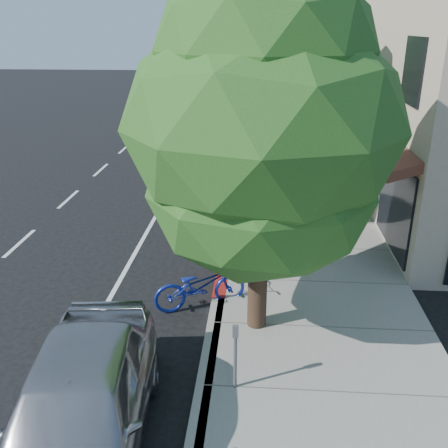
# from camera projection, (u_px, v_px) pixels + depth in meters

# --- Properties ---
(ground) EXTENTS (120.00, 120.00, 0.00)m
(ground) POSITION_uv_depth(u_px,v_px,m) (222.00, 283.00, 12.57)
(ground) COLOR black
(ground) RESTS_ON ground
(sidewalk) EXTENTS (4.60, 56.00, 0.15)m
(sidewalk) POSITION_uv_depth(u_px,v_px,m) (295.00, 186.00, 19.78)
(sidewalk) COLOR gray
(sidewalk) RESTS_ON ground
(curb) EXTENTS (0.30, 56.00, 0.15)m
(curb) POSITION_uv_depth(u_px,v_px,m) (237.00, 185.00, 19.94)
(curb) COLOR #9E998E
(curb) RESTS_ON ground
(curb_red_segment) EXTENTS (0.32, 4.00, 0.15)m
(curb_red_segment) POSITION_uv_depth(u_px,v_px,m) (225.00, 263.00, 13.47)
(curb_red_segment) COLOR maroon
(curb_red_segment) RESTS_ON ground
(storefront_building) EXTENTS (10.00, 36.00, 7.00)m
(storefront_building) POSITION_uv_depth(u_px,v_px,m) (422.00, 74.00, 27.24)
(storefront_building) COLOR #C1AC95
(storefront_building) RESTS_ON ground
(street_tree_0) EXTENTS (5.14, 5.14, 7.21)m
(street_tree_0) POSITION_uv_depth(u_px,v_px,m) (262.00, 130.00, 9.06)
(street_tree_0) COLOR black
(street_tree_0) RESTS_ON ground
(street_tree_1) EXTENTS (4.49, 4.49, 7.94)m
(street_tree_1) POSITION_uv_depth(u_px,v_px,m) (263.00, 64.00, 14.34)
(street_tree_1) COLOR black
(street_tree_1) RESTS_ON ground
(street_tree_2) EXTENTS (4.21, 4.21, 6.99)m
(street_tree_2) POSITION_uv_depth(u_px,v_px,m) (263.00, 70.00, 20.13)
(street_tree_2) COLOR black
(street_tree_2) RESTS_ON ground
(street_tree_3) EXTENTS (4.33, 4.33, 7.21)m
(street_tree_3) POSITION_uv_depth(u_px,v_px,m) (263.00, 57.00, 25.63)
(street_tree_3) COLOR black
(street_tree_3) RESTS_ON ground
(street_tree_4) EXTENTS (4.50, 4.50, 7.50)m
(street_tree_4) POSITION_uv_depth(u_px,v_px,m) (264.00, 48.00, 31.11)
(street_tree_4) COLOR black
(street_tree_4) RESTS_ON ground
(street_tree_5) EXTENTS (4.48, 4.48, 7.49)m
(street_tree_5) POSITION_uv_depth(u_px,v_px,m) (264.00, 44.00, 36.66)
(street_tree_5) COLOR black
(street_tree_5) RESTS_ON ground
(cyclist) EXTENTS (0.56, 0.69, 1.62)m
(cyclist) POSITION_uv_depth(u_px,v_px,m) (235.00, 229.00, 13.79)
(cyclist) COLOR white
(cyclist) RESTS_ON ground
(bicycle) EXTENTS (2.25, 1.50, 1.12)m
(bicycle) POSITION_uv_depth(u_px,v_px,m) (200.00, 286.00, 11.31)
(bicycle) COLOR #16299E
(bicycle) RESTS_ON ground
(silver_suv) EXTENTS (3.14, 6.45, 1.77)m
(silver_suv) POSITION_uv_depth(u_px,v_px,m) (222.00, 175.00, 18.44)
(silver_suv) COLOR #B1B1B6
(silver_suv) RESTS_ON ground
(dark_sedan) EXTENTS (1.69, 4.53, 1.48)m
(dark_sedan) POSITION_uv_depth(u_px,v_px,m) (206.00, 139.00, 24.81)
(dark_sedan) COLOR #222528
(dark_sedan) RESTS_ON ground
(white_pickup) EXTENTS (2.26, 5.04, 1.43)m
(white_pickup) POSITION_uv_depth(u_px,v_px,m) (202.00, 132.00, 26.32)
(white_pickup) COLOR white
(white_pickup) RESTS_ON ground
(dark_suv_far) EXTENTS (2.63, 5.44, 1.79)m
(dark_suv_far) POSITION_uv_depth(u_px,v_px,m) (222.00, 96.00, 38.27)
(dark_suv_far) COLOR black
(dark_suv_far) RESTS_ON ground
(near_car_a) EXTENTS (2.56, 5.22, 1.72)m
(near_car_a) POSITION_uv_depth(u_px,v_px,m) (79.00, 409.00, 7.28)
(near_car_a) COLOR #A5A5AA
(near_car_a) RESTS_ON ground
(pedestrian) EXTENTS (1.12, 1.04, 1.85)m
(pedestrian) POSITION_uv_depth(u_px,v_px,m) (314.00, 147.00, 21.72)
(pedestrian) COLOR black
(pedestrian) RESTS_ON sidewalk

